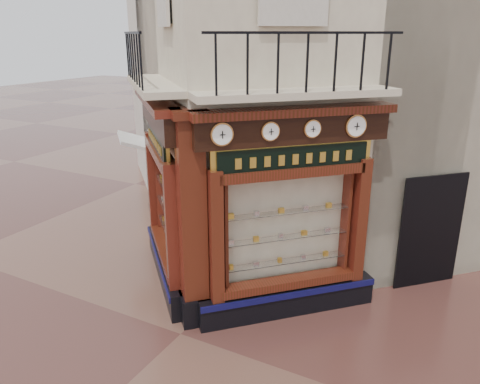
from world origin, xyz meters
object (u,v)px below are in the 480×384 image
Objects in this scene: clock_d at (356,126)px; awning at (143,227)px; corner_pilaster at (193,225)px; clock_c at (312,129)px; signboard_right at (294,158)px; clock_b at (270,131)px; clock_a at (222,134)px; signboard_left at (158,141)px.

awning is (-6.08, 1.36, -3.62)m from clock_d.
awning is (-3.77, 3.06, -1.95)m from corner_pilaster.
clock_c is 0.59m from signboard_right.
clock_b is 1.58m from clock_d.
corner_pilaster is at bearing 136.14° from clock_a.
clock_c is at bearing -133.01° from signboard_left.
clock_d is 3.87m from signboard_left.
clock_c is 6.86m from awning.
signboard_left is (-2.66, 0.42, -0.52)m from clock_b.
clock_b is 2.74m from signboard_left.
corner_pilaster is 2.61× the size of awning.
clock_b is 0.17× the size of signboard_left.
clock_a is 1.22× the size of clock_c.
corner_pilaster is 3.33m from clock_d.
clock_b is 6.62m from awning.
clock_c is 3.23m from signboard_left.
awning is at bearing 3.41° from signboard_left.
signboard_left is 0.89× the size of signboard_right.
corner_pilaster is 2.12m from signboard_left.
signboard_left is (-1.46, 1.01, 1.15)m from corner_pilaster.
clock_d is 0.21× the size of signboard_left.
clock_c is 0.16× the size of signboard_left.
awning is at bearing 115.57° from clock_c.
clock_b is at bearing 0.00° from clock_a.
awning is 0.81× the size of signboard_left.
signboard_right is at bearing 174.22° from clock_d.
clock_a is 1.41m from signboard_right.
corner_pilaster is 9.92× the size of clock_d.
clock_d is (1.12, 1.12, -0.00)m from clock_b.
clock_d is 0.19× the size of signboard_right.
signboard_left is at bearing 125.98° from clock_b.
signboard_right is (0.85, 1.00, -0.52)m from clock_a.
clock_c reaches higher than signboard_right.
clock_d is 1.21m from signboard_right.
clock_a reaches higher than signboard_left.
corner_pilaster is 5.23m from awning.
signboard_right reaches higher than awning.
awning is at bearing 113.60° from signboard_right.
clock_c is at bearing -154.43° from awning.
clock_a is at bearing -180.00° from clock_c.
signboard_right is (-0.85, -0.69, -0.52)m from clock_d.
clock_d is (0.58, 0.58, -0.00)m from clock_c.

